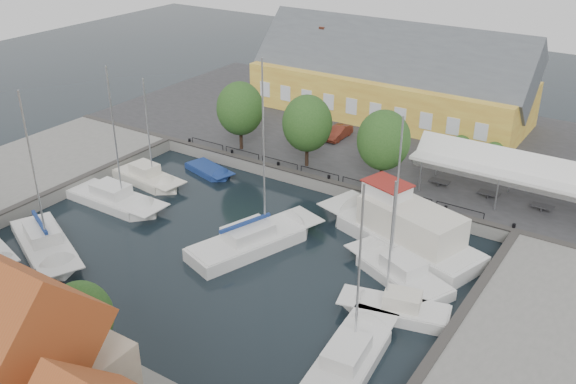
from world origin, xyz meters
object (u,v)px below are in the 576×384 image
(tent_canopy, at_px, (507,169))
(center_sailboat, at_px, (253,243))
(west_boat_b, at_px, (148,180))
(west_boat_d, at_px, (46,247))
(east_boat_b, at_px, (397,312))
(east_boat_a, at_px, (399,275))
(launch_nw, at_px, (209,172))
(east_boat_c, at_px, (348,362))
(warehouse, at_px, (385,81))
(west_boat_c, at_px, (115,201))
(trawler, at_px, (403,232))
(car_red, at_px, (339,133))

(tent_canopy, bearing_deg, center_sailboat, -131.34)
(west_boat_b, relative_size, west_boat_d, 0.79)
(tent_canopy, bearing_deg, west_boat_d, -137.33)
(east_boat_b, bearing_deg, east_boat_a, 112.46)
(tent_canopy, bearing_deg, launch_nw, -164.54)
(east_boat_a, bearing_deg, launch_nw, 163.62)
(east_boat_c, relative_size, launch_nw, 2.08)
(warehouse, height_order, east_boat_a, east_boat_a)
(warehouse, xyz_separation_m, tent_canopy, (16.60, -13.86, -0.74))
(east_boat_a, relative_size, east_boat_b, 1.23)
(west_boat_c, bearing_deg, east_boat_a, 6.55)
(center_sailboat, height_order, trawler, center_sailboat)
(east_boat_a, distance_m, west_boat_c, 23.28)
(warehouse, bearing_deg, east_boat_c, -67.10)
(tent_canopy, xyz_separation_m, west_boat_b, (-26.62, -10.91, -3.42))
(car_red, distance_m, west_boat_d, 28.61)
(warehouse, height_order, car_red, warehouse)
(center_sailboat, bearing_deg, tent_canopy, 48.66)
(west_boat_c, xyz_separation_m, west_boat_d, (1.14, -7.53, 0.01))
(car_red, relative_size, west_boat_b, 0.37)
(east_boat_c, bearing_deg, west_boat_b, 156.61)
(center_sailboat, xyz_separation_m, east_boat_c, (11.34, -7.11, -0.10))
(launch_nw, bearing_deg, tent_canopy, 15.46)
(car_red, height_order, west_boat_d, west_boat_d)
(warehouse, bearing_deg, west_boat_d, -102.53)
(west_boat_d, bearing_deg, east_boat_c, 2.61)
(center_sailboat, distance_m, west_boat_c, 13.02)
(east_boat_b, relative_size, west_boat_b, 0.95)
(car_red, relative_size, east_boat_b, 0.39)
(tent_canopy, relative_size, trawler, 1.04)
(launch_nw, bearing_deg, east_boat_b, -23.75)
(tent_canopy, bearing_deg, warehouse, 140.14)
(launch_nw, bearing_deg, center_sailboat, -37.34)
(warehouse, height_order, tent_canopy, warehouse)
(tent_canopy, distance_m, east_boat_c, 22.08)
(west_boat_c, relative_size, launch_nw, 2.26)
(warehouse, bearing_deg, east_boat_b, -63.02)
(west_boat_b, relative_size, launch_nw, 1.86)
(east_boat_b, height_order, west_boat_b, west_boat_b)
(car_red, xyz_separation_m, west_boat_d, (-7.88, -27.47, -1.33))
(west_boat_c, bearing_deg, trawler, 17.33)
(tent_canopy, height_order, east_boat_c, east_boat_c)
(tent_canopy, height_order, east_boat_b, east_boat_b)
(east_boat_b, bearing_deg, east_boat_c, -93.42)
(trawler, relative_size, west_boat_d, 1.09)
(trawler, height_order, east_boat_b, east_boat_b)
(tent_canopy, relative_size, west_boat_c, 1.18)
(tent_canopy, height_order, center_sailboat, center_sailboat)
(warehouse, xyz_separation_m, east_boat_c, (15.05, -35.61, -4.17))
(east_boat_c, xyz_separation_m, launch_nw, (-22.00, 15.24, -0.17))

